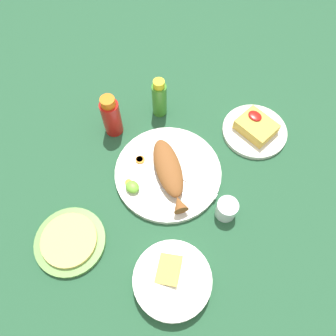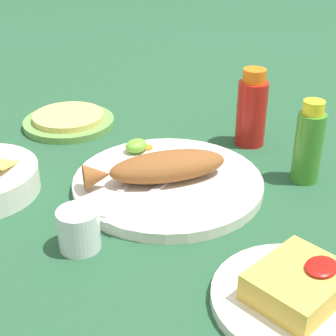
# 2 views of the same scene
# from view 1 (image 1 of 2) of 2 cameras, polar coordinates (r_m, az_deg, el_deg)

# --- Properties ---
(ground_plane) EXTENTS (4.00, 4.00, 0.00)m
(ground_plane) POSITION_cam_1_polar(r_m,az_deg,el_deg) (0.98, -0.00, -1.05)
(ground_plane) COLOR #235133
(main_plate) EXTENTS (0.32, 0.32, 0.02)m
(main_plate) POSITION_cam_1_polar(r_m,az_deg,el_deg) (0.97, -0.00, -0.81)
(main_plate) COLOR silver
(main_plate) RESTS_ON ground_plane
(fried_fish) EXTENTS (0.23, 0.16, 0.05)m
(fried_fish) POSITION_cam_1_polar(r_m,az_deg,el_deg) (0.94, 0.19, -0.52)
(fried_fish) COLOR brown
(fried_fish) RESTS_ON main_plate
(fork_near) EXTENTS (0.18, 0.06, 0.00)m
(fork_near) POSITION_cam_1_polar(r_m,az_deg,el_deg) (0.95, 4.22, -2.65)
(fork_near) COLOR silver
(fork_near) RESTS_ON main_plate
(fork_far) EXTENTS (0.17, 0.09, 0.00)m
(fork_far) POSITION_cam_1_polar(r_m,az_deg,el_deg) (0.93, 2.34, -4.50)
(fork_far) COLOR silver
(fork_far) RESTS_ON main_plate
(carrot_slice_near) EXTENTS (0.03, 0.03, 0.00)m
(carrot_slice_near) POSITION_cam_1_polar(r_m,az_deg,el_deg) (0.99, -4.88, 1.44)
(carrot_slice_near) COLOR orange
(carrot_slice_near) RESTS_ON main_plate
(carrot_slice_mid) EXTENTS (0.02, 0.02, 0.00)m
(carrot_slice_mid) POSITION_cam_1_polar(r_m,az_deg,el_deg) (0.99, -4.97, 1.54)
(carrot_slice_mid) COLOR orange
(carrot_slice_mid) RESTS_ON main_plate
(carrot_slice_far) EXTENTS (0.02, 0.02, 0.00)m
(carrot_slice_far) POSITION_cam_1_polar(r_m,az_deg,el_deg) (0.95, -6.87, -2.53)
(carrot_slice_far) COLOR orange
(carrot_slice_far) RESTS_ON main_plate
(lime_wedge_main) EXTENTS (0.04, 0.04, 0.02)m
(lime_wedge_main) POSITION_cam_1_polar(r_m,az_deg,el_deg) (0.94, -6.23, -3.30)
(lime_wedge_main) COLOR #6BB233
(lime_wedge_main) RESTS_ON main_plate
(hot_sauce_bottle_red) EXTENTS (0.06, 0.06, 0.15)m
(hot_sauce_bottle_red) POSITION_cam_1_polar(r_m,az_deg,el_deg) (1.02, -9.85, 8.86)
(hot_sauce_bottle_red) COLOR #B21914
(hot_sauce_bottle_red) RESTS_ON ground_plane
(hot_sauce_bottle_green) EXTENTS (0.05, 0.05, 0.14)m
(hot_sauce_bottle_green) POSITION_cam_1_polar(r_m,az_deg,el_deg) (1.06, -1.51, 12.03)
(hot_sauce_bottle_green) COLOR #3D8428
(hot_sauce_bottle_green) RESTS_ON ground_plane
(salt_cup) EXTENTS (0.06, 0.06, 0.06)m
(salt_cup) POSITION_cam_1_polar(r_m,az_deg,el_deg) (0.92, 10.11, -7.15)
(salt_cup) COLOR silver
(salt_cup) RESTS_ON ground_plane
(side_plate_fries) EXTENTS (0.20, 0.20, 0.01)m
(side_plate_fries) POSITION_cam_1_polar(r_m,az_deg,el_deg) (1.09, 14.81, 6.23)
(side_plate_fries) COLOR silver
(side_plate_fries) RESTS_ON ground_plane
(fries_pile) EXTENTS (0.11, 0.09, 0.04)m
(fries_pile) POSITION_cam_1_polar(r_m,az_deg,el_deg) (1.07, 15.11, 7.04)
(fries_pile) COLOR gold
(fries_pile) RESTS_ON side_plate_fries
(guacamole_bowl) EXTENTS (0.20, 0.20, 0.06)m
(guacamole_bowl) POSITION_cam_1_polar(r_m,az_deg,el_deg) (0.86, 0.73, -18.94)
(guacamole_bowl) COLOR white
(guacamole_bowl) RESTS_ON ground_plane
(tortilla_plate) EXTENTS (0.19, 0.19, 0.01)m
(tortilla_plate) POSITION_cam_1_polar(r_m,az_deg,el_deg) (0.94, -16.65, -12.15)
(tortilla_plate) COLOR #6B9E4C
(tortilla_plate) RESTS_ON ground_plane
(tortilla_stack) EXTENTS (0.15, 0.15, 0.01)m
(tortilla_stack) POSITION_cam_1_polar(r_m,az_deg,el_deg) (0.93, -16.85, -11.92)
(tortilla_stack) COLOR #E0C666
(tortilla_stack) RESTS_ON tortilla_plate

